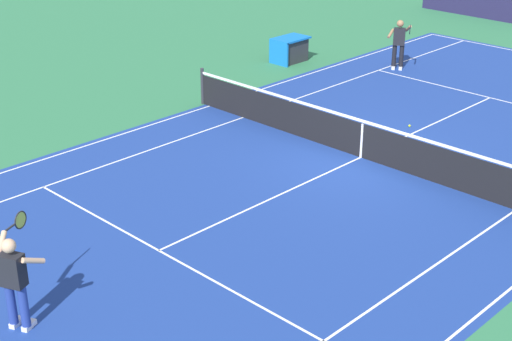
{
  "coord_description": "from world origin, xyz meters",
  "views": [
    {
      "loc": [
        14.34,
        10.34,
        7.45
      ],
      "look_at": [
        3.83,
        0.11,
        0.9
      ],
      "focal_mm": 54.1,
      "sensor_mm": 36.0,
      "label": 1
    }
  ],
  "objects_px": {
    "tennis_net": "(362,139)",
    "equipment_cart_tarped": "(290,49)",
    "tennis_player_near": "(15,278)",
    "tennis_player_far": "(399,42)",
    "tennis_ball": "(410,126)"
  },
  "relations": [
    {
      "from": "tennis_net",
      "to": "tennis_player_near",
      "type": "height_order",
      "value": "tennis_player_near"
    },
    {
      "from": "tennis_ball",
      "to": "tennis_player_far",
      "type": "bearing_deg",
      "value": -141.85
    },
    {
      "from": "tennis_net",
      "to": "tennis_ball",
      "type": "bearing_deg",
      "value": -172.59
    },
    {
      "from": "tennis_player_near",
      "to": "tennis_net",
      "type": "bearing_deg",
      "value": -178.02
    },
    {
      "from": "tennis_player_near",
      "to": "tennis_player_far",
      "type": "distance_m",
      "value": 17.01
    },
    {
      "from": "tennis_player_near",
      "to": "tennis_player_far",
      "type": "relative_size",
      "value": 1.0
    },
    {
      "from": "tennis_net",
      "to": "equipment_cart_tarped",
      "type": "distance_m",
      "value": 8.61
    },
    {
      "from": "tennis_player_far",
      "to": "tennis_ball",
      "type": "height_order",
      "value": "tennis_player_far"
    },
    {
      "from": "tennis_net",
      "to": "tennis_player_far",
      "type": "relative_size",
      "value": 6.89
    },
    {
      "from": "tennis_net",
      "to": "tennis_player_near",
      "type": "distance_m",
      "value": 9.55
    },
    {
      "from": "tennis_player_far",
      "to": "equipment_cart_tarped",
      "type": "bearing_deg",
      "value": -59.32
    },
    {
      "from": "equipment_cart_tarped",
      "to": "tennis_ball",
      "type": "bearing_deg",
      "value": 69.51
    },
    {
      "from": "tennis_player_far",
      "to": "tennis_net",
      "type": "bearing_deg",
      "value": 28.33
    },
    {
      "from": "tennis_player_near",
      "to": "tennis_ball",
      "type": "height_order",
      "value": "tennis_player_near"
    },
    {
      "from": "tennis_player_far",
      "to": "equipment_cart_tarped",
      "type": "xyz_separation_m",
      "value": [
        1.89,
        -3.18,
        -0.49
      ]
    }
  ]
}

